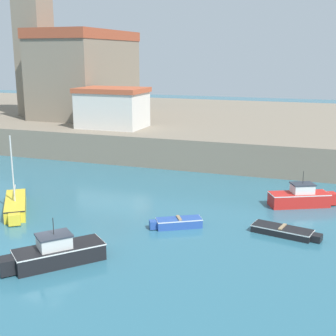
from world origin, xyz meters
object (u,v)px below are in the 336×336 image
dinghy_blue_1 (177,223)px  church (78,68)px  motorboat_red_3 (301,197)px  harbor_shed_mid_row (112,107)px  dinghy_black_4 (284,231)px  sailboat_yellow_2 (15,205)px  motorboat_black_0 (56,253)px

dinghy_blue_1 → church: church is taller
motorboat_red_3 → harbor_shed_mid_row: (-20.94, 12.02, 4.50)m
dinghy_black_4 → sailboat_yellow_2: bearing=-174.3°
motorboat_black_0 → motorboat_red_3: bearing=51.4°
motorboat_red_3 → dinghy_black_4: size_ratio=1.15×
dinghy_black_4 → dinghy_blue_1: bearing=-171.6°
motorboat_red_3 → dinghy_black_4: bearing=-95.1°
motorboat_black_0 → church: church is taller
dinghy_blue_1 → dinghy_black_4: size_ratio=0.76×
dinghy_black_4 → church: size_ratio=0.24×
motorboat_red_3 → church: church is taller
sailboat_yellow_2 → church: bearing=111.3°
sailboat_yellow_2 → motorboat_black_0: bearing=-40.8°
motorboat_red_3 → harbor_shed_mid_row: size_ratio=0.69×
dinghy_blue_1 → motorboat_red_3: bearing=45.1°
sailboat_yellow_2 → harbor_shed_mid_row: bearing=96.2°
dinghy_blue_1 → harbor_shed_mid_row: (-13.84, 19.16, 4.81)m
sailboat_yellow_2 → harbor_shed_mid_row: harbor_shed_mid_row is taller
sailboat_yellow_2 → dinghy_black_4: size_ratio=1.28×
sailboat_yellow_2 → harbor_shed_mid_row: size_ratio=0.76×
dinghy_black_4 → motorboat_black_0: bearing=-143.2°
dinghy_blue_1 → church: (-22.80, 27.71, 8.70)m
motorboat_black_0 → dinghy_blue_1: motorboat_black_0 is taller
church → harbor_shed_mid_row: (8.97, -8.55, -3.88)m
motorboat_black_0 → sailboat_yellow_2: 9.68m
motorboat_black_0 → dinghy_black_4: (10.90, 8.15, -0.36)m
church → harbor_shed_mid_row: 12.98m
dinghy_blue_1 → sailboat_yellow_2: bearing=-175.8°
sailboat_yellow_2 → dinghy_blue_1: bearing=4.2°
harbor_shed_mid_row → motorboat_black_0: bearing=-70.2°
dinghy_black_4 → church: (-29.36, 26.74, 8.76)m
dinghy_black_4 → harbor_shed_mid_row: harbor_shed_mid_row is taller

